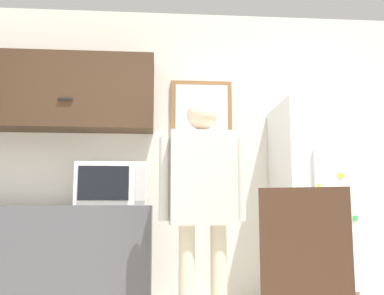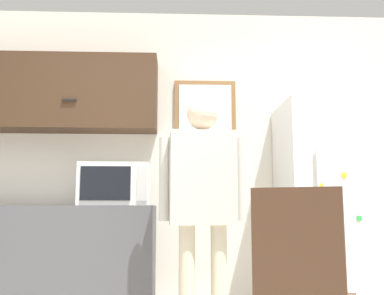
# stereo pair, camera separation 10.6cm
# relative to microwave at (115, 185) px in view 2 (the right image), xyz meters

# --- Properties ---
(back_wall) EXTENTS (6.00, 0.06, 2.70)m
(back_wall) POSITION_rel_microwave_xyz_m (0.29, 0.44, 0.29)
(back_wall) COLOR silver
(back_wall) RESTS_ON ground_plane
(counter) EXTENTS (2.22, 0.65, 0.90)m
(counter) POSITION_rel_microwave_xyz_m (-0.80, 0.09, -0.61)
(counter) COLOR #4C4C51
(counter) RESTS_ON ground_plane
(upper_cabinets) EXTENTS (2.22, 0.33, 0.65)m
(upper_cabinets) POSITION_rel_microwave_xyz_m (-0.80, 0.25, 0.81)
(upper_cabinets) COLOR #3D2819
(microwave) EXTENTS (0.53, 0.40, 0.33)m
(microwave) POSITION_rel_microwave_xyz_m (0.00, 0.00, 0.00)
(microwave) COLOR white
(microwave) RESTS_ON counter
(person) EXTENTS (0.60, 0.24, 1.64)m
(person) POSITION_rel_microwave_xyz_m (0.66, -0.50, -0.07)
(person) COLOR beige
(person) RESTS_ON ground_plane
(refrigerator) EXTENTS (0.75, 0.72, 1.75)m
(refrigerator) POSITION_rel_microwave_xyz_m (1.73, 0.06, -0.19)
(refrigerator) COLOR white
(refrigerator) RESTS_ON ground_plane
(chair) EXTENTS (0.56, 0.56, 0.97)m
(chair) POSITION_rel_microwave_xyz_m (1.03, -1.50, -0.53)
(chair) COLOR #472D1E
(chair) RESTS_ON ground_plane
(window) EXTENTS (0.56, 0.05, 1.07)m
(window) POSITION_rel_microwave_xyz_m (0.75, 0.40, 0.44)
(window) COLOR olive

